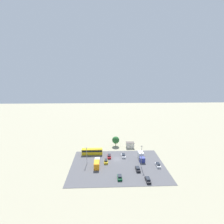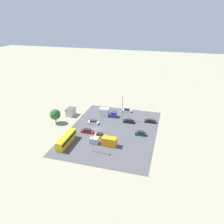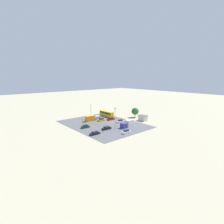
{
  "view_description": "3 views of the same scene",
  "coord_description": "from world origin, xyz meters",
  "px_view_note": "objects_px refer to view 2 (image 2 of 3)",
  "views": [
    {
      "loc": [
        5.91,
        83.3,
        41.43
      ],
      "look_at": [
        3.69,
        29.04,
        30.63
      ],
      "focal_mm": 28.0,
      "sensor_mm": 36.0,
      "label": 1
    },
    {
      "loc": [
        71.22,
        26.84,
        41.85
      ],
      "look_at": [
        -1.45,
        6.17,
        7.44
      ],
      "focal_mm": 35.0,
      "sensor_mm": 36.0,
      "label": 2
    },
    {
      "loc": [
        -70.94,
        61.56,
        25.09
      ],
      "look_at": [
        -4.85,
        4.63,
        7.03
      ],
      "focal_mm": 28.0,
      "sensor_mm": 36.0,
      "label": 3
    }
  ],
  "objects_px": {
    "parked_car_4": "(100,135)",
    "bus": "(66,139)",
    "parked_car_3": "(150,121)",
    "parked_car_2": "(87,131)",
    "parked_car_1": "(129,121)",
    "parked_car_6": "(127,111)",
    "shed_building": "(71,112)",
    "parked_car_5": "(93,122)",
    "parked_truck_0": "(105,141)",
    "parked_car_0": "(141,133)",
    "parked_truck_1": "(107,113)"
  },
  "relations": [
    {
      "from": "parked_car_3",
      "to": "parked_truck_1",
      "type": "bearing_deg",
      "value": 86.62
    },
    {
      "from": "parked_car_6",
      "to": "parked_car_3",
      "type": "bearing_deg",
      "value": -123.12
    },
    {
      "from": "bus",
      "to": "parked_car_0",
      "type": "relative_size",
      "value": 2.78
    },
    {
      "from": "parked_car_1",
      "to": "parked_car_3",
      "type": "xyz_separation_m",
      "value": [
        -2.53,
        8.6,
        -0.03
      ]
    },
    {
      "from": "parked_car_0",
      "to": "parked_car_4",
      "type": "bearing_deg",
      "value": -68.49
    },
    {
      "from": "shed_building",
      "to": "parked_car_0",
      "type": "distance_m",
      "value": 34.17
    },
    {
      "from": "shed_building",
      "to": "parked_car_5",
      "type": "bearing_deg",
      "value": 67.22
    },
    {
      "from": "shed_building",
      "to": "parked_car_4",
      "type": "height_order",
      "value": "shed_building"
    },
    {
      "from": "parked_car_0",
      "to": "parked_truck_1",
      "type": "relative_size",
      "value": 0.54
    },
    {
      "from": "parked_car_5",
      "to": "shed_building",
      "type": "bearing_deg",
      "value": 67.22
    },
    {
      "from": "parked_car_1",
      "to": "parked_car_4",
      "type": "height_order",
      "value": "parked_car_4"
    },
    {
      "from": "bus",
      "to": "parked_car_3",
      "type": "relative_size",
      "value": 2.4
    },
    {
      "from": "parked_car_0",
      "to": "parked_car_5",
      "type": "bearing_deg",
      "value": -100.33
    },
    {
      "from": "parked_car_4",
      "to": "parked_car_0",
      "type": "bearing_deg",
      "value": 111.51
    },
    {
      "from": "parked_car_2",
      "to": "parked_truck_0",
      "type": "bearing_deg",
      "value": -123.88
    },
    {
      "from": "parked_car_1",
      "to": "parked_car_4",
      "type": "bearing_deg",
      "value": 151.31
    },
    {
      "from": "parked_car_3",
      "to": "parked_car_1",
      "type": "bearing_deg",
      "value": 106.4
    },
    {
      "from": "parked_truck_0",
      "to": "parked_car_1",
      "type": "bearing_deg",
      "value": -13.51
    },
    {
      "from": "parked_car_1",
      "to": "parked_truck_1",
      "type": "distance_m",
      "value": 11.32
    },
    {
      "from": "shed_building",
      "to": "parked_car_3",
      "type": "xyz_separation_m",
      "value": [
        -2.26,
        35.18,
        -0.89
      ]
    },
    {
      "from": "parked_car_2",
      "to": "parked_car_3",
      "type": "bearing_deg",
      "value": -55.65
    },
    {
      "from": "parked_car_0",
      "to": "parked_truck_1",
      "type": "height_order",
      "value": "parked_truck_1"
    },
    {
      "from": "parked_car_6",
      "to": "parked_truck_1",
      "type": "height_order",
      "value": "parked_truck_1"
    },
    {
      "from": "parked_truck_0",
      "to": "bus",
      "type": "bearing_deg",
      "value": 103.44
    },
    {
      "from": "parked_car_5",
      "to": "parked_car_6",
      "type": "distance_m",
      "value": 18.66
    },
    {
      "from": "parked_car_1",
      "to": "parked_car_6",
      "type": "height_order",
      "value": "parked_car_6"
    },
    {
      "from": "parked_car_5",
      "to": "parked_truck_1",
      "type": "bearing_deg",
      "value": -20.18
    },
    {
      "from": "shed_building",
      "to": "parked_car_0",
      "type": "bearing_deg",
      "value": 74.68
    },
    {
      "from": "shed_building",
      "to": "parked_car_2",
      "type": "relative_size",
      "value": 1.03
    },
    {
      "from": "parked_car_6",
      "to": "parked_truck_1",
      "type": "relative_size",
      "value": 0.58
    },
    {
      "from": "shed_building",
      "to": "parked_truck_1",
      "type": "height_order",
      "value": "parked_truck_1"
    },
    {
      "from": "parked_car_6",
      "to": "shed_building",
      "type": "bearing_deg",
      "value": 112.92
    },
    {
      "from": "parked_truck_1",
      "to": "parked_car_3",
      "type": "bearing_deg",
      "value": 86.62
    },
    {
      "from": "parked_car_4",
      "to": "parked_car_6",
      "type": "xyz_separation_m",
      "value": [
        -24.54,
        4.73,
        0.01
      ]
    },
    {
      "from": "parked_car_5",
      "to": "bus",
      "type": "bearing_deg",
      "value": 167.46
    },
    {
      "from": "parked_car_4",
      "to": "parked_car_5",
      "type": "distance_m",
      "value": 11.07
    },
    {
      "from": "parked_car_3",
      "to": "parked_truck_0",
      "type": "xyz_separation_m",
      "value": [
        21.2,
        -13.08,
        0.77
      ]
    },
    {
      "from": "bus",
      "to": "parked_car_4",
      "type": "bearing_deg",
      "value": 37.39
    },
    {
      "from": "shed_building",
      "to": "parked_car_2",
      "type": "xyz_separation_m",
      "value": [
        12.86,
        13.05,
        -0.88
      ]
    },
    {
      "from": "bus",
      "to": "parked_car_4",
      "type": "relative_size",
      "value": 2.67
    },
    {
      "from": "parked_truck_1",
      "to": "parked_car_5",
      "type": "bearing_deg",
      "value": -20.18
    },
    {
      "from": "parked_car_1",
      "to": "parked_truck_1",
      "type": "relative_size",
      "value": 0.62
    },
    {
      "from": "parked_car_1",
      "to": "parked_truck_0",
      "type": "height_order",
      "value": "parked_truck_0"
    },
    {
      "from": "parked_car_3",
      "to": "parked_car_4",
      "type": "height_order",
      "value": "parked_car_4"
    },
    {
      "from": "parked_car_5",
      "to": "parked_truck_0",
      "type": "xyz_separation_m",
      "value": [
        13.6,
        9.39,
        0.74
      ]
    },
    {
      "from": "parked_car_4",
      "to": "bus",
      "type": "bearing_deg",
      "value": -52.61
    },
    {
      "from": "shed_building",
      "to": "bus",
      "type": "bearing_deg",
      "value": 22.14
    },
    {
      "from": "parked_car_5",
      "to": "parked_car_1",
      "type": "bearing_deg",
      "value": -69.94
    },
    {
      "from": "parked_car_2",
      "to": "parked_car_1",
      "type": "bearing_deg",
      "value": -47.06
    },
    {
      "from": "parked_car_3",
      "to": "parked_car_6",
      "type": "height_order",
      "value": "parked_car_6"
    }
  ]
}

